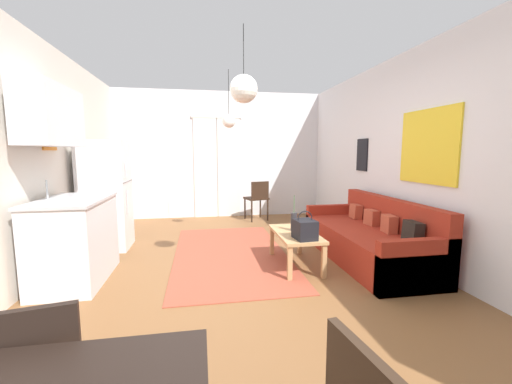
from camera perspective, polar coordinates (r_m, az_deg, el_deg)
name	(u,v)px	position (r m, az deg, el deg)	size (l,w,h in m)	color
ground_plane	(243,283)	(3.67, -2.40, -16.05)	(4.93, 7.63, 0.10)	brown
wall_back	(221,155)	(6.92, -6.39, 6.56)	(4.53, 0.13, 2.67)	silver
wall_right	(429,157)	(4.27, 28.63, 5.52)	(0.12, 7.23, 2.67)	silver
wall_left	(8,159)	(3.79, -38.14, 4.75)	(0.12, 7.23, 2.67)	silver
area_rug	(230,254)	(4.47, -4.65, -10.98)	(1.49, 2.87, 0.01)	#9E4733
couch	(371,240)	(4.44, 19.93, -8.09)	(0.86, 2.15, 0.80)	maroon
coffee_table	(296,237)	(3.95, 7.13, -8.03)	(0.47, 0.96, 0.42)	tan
bamboo_vase	(294,222)	(3.99, 6.83, -5.30)	(0.08, 0.08, 0.45)	#2D2D33
handbag	(305,229)	(3.63, 8.76, -6.63)	(0.25, 0.29, 0.32)	black
refrigerator	(106,195)	(5.04, -25.38, -0.51)	(0.64, 0.62, 1.56)	white
kitchen_counter	(70,211)	(3.91, -30.51, -3.01)	(0.64, 1.10, 2.07)	silver
accent_chair	(257,197)	(6.47, 0.26, -0.97)	(0.51, 0.50, 0.81)	black
pendant_lamp_near	(244,89)	(3.41, -2.23, 18.03)	(0.29, 0.29, 0.78)	black
pendant_lamp_far	(229,121)	(5.14, -4.90, 12.58)	(0.21, 0.21, 0.90)	black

